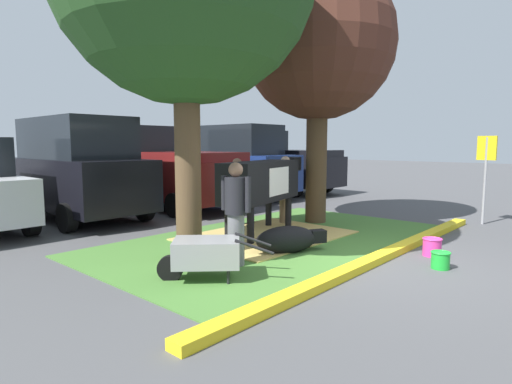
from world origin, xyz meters
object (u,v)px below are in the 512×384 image
object	(u,v)px
wheelbarrow	(205,253)
pickup_truck_maroon	(164,170)
person_handler	(237,190)
bucket_pink	(432,247)
cow_holstein	(263,181)
pickup_truck_black	(273,163)
suv_dark_grey	(235,162)
suv_black	(77,169)
parking_sign	(486,162)
bucket_green	(440,260)
calf_lying	(288,240)
person_visitor_near	(285,188)
shade_tree_right	(318,44)
person_visitor_far	(236,211)

from	to	relation	value
wheelbarrow	pickup_truck_maroon	xyz separation A→B (m)	(3.87, 6.22, 0.73)
person_handler	wheelbarrow	size ratio (longest dim) A/B	1.16
wheelbarrow	bucket_pink	world-z (taller)	wheelbarrow
cow_holstein	pickup_truck_black	size ratio (longest dim) A/B	0.57
pickup_truck_maroon	suv_dark_grey	size ratio (longest dim) A/B	1.17
wheelbarrow	pickup_truck_maroon	bearing A→B (deg)	58.13
wheelbarrow	suv_black	xyz separation A→B (m)	(1.12, 6.07, 0.88)
person_handler	parking_sign	bearing A→B (deg)	-45.90
bucket_green	calf_lying	bearing A→B (deg)	109.71
calf_lying	person_handler	size ratio (longest dim) A/B	0.83
parking_sign	bucket_green	distance (m)	4.58
parking_sign	suv_dark_grey	size ratio (longest dim) A/B	0.45
bucket_green	bucket_pink	distance (m)	0.75
person_visitor_near	parking_sign	xyz separation A→B (m)	(3.10, -3.48, 0.60)
bucket_green	bucket_pink	size ratio (longest dim) A/B	0.90
shade_tree_right	parking_sign	bearing A→B (deg)	-51.44
shade_tree_right	suv_dark_grey	bearing A→B (deg)	66.21
suv_dark_grey	person_handler	bearing A→B (deg)	-134.69
calf_lying	cow_holstein	bearing A→B (deg)	56.84
suv_black	calf_lying	bearing A→B (deg)	-82.29
wheelbarrow	bucket_green	world-z (taller)	wheelbarrow
calf_lying	suv_dark_grey	bearing A→B (deg)	51.43
suv_dark_grey	suv_black	bearing A→B (deg)	-179.24
cow_holstein	suv_dark_grey	xyz separation A→B (m)	(4.01, 4.78, 0.15)
person_visitor_near	person_visitor_far	xyz separation A→B (m)	(-3.23, -1.56, 0.00)
pickup_truck_maroon	suv_dark_grey	world-z (taller)	suv_dark_grey
pickup_truck_maroon	pickup_truck_black	size ratio (longest dim) A/B	1.00
cow_holstein	parking_sign	bearing A→B (deg)	-35.93
person_handler	suv_dark_grey	world-z (taller)	suv_dark_grey
person_handler	suv_dark_grey	size ratio (longest dim) A/B	0.34
calf_lying	person_visitor_near	world-z (taller)	person_visitor_near
person_handler	cow_holstein	bearing A→B (deg)	-105.70
wheelbarrow	suv_dark_grey	world-z (taller)	suv_dark_grey
pickup_truck_maroon	person_visitor_near	bearing A→B (deg)	-88.17
calf_lying	wheelbarrow	world-z (taller)	wheelbarrow
cow_holstein	pickup_truck_maroon	world-z (taller)	pickup_truck_maroon
person_visitor_far	wheelbarrow	bearing A→B (deg)	-168.29
bucket_green	bucket_pink	bearing A→B (deg)	28.29
person_handler	pickup_truck_maroon	size ratio (longest dim) A/B	0.29
bucket_green	suv_dark_grey	distance (m)	9.38
person_handler	pickup_truck_black	size ratio (longest dim) A/B	0.29
person_visitor_far	bucket_green	xyz separation A→B (m)	(1.97, -2.40, -0.72)
person_visitor_near	suv_black	distance (m)	5.24
person_visitor_far	bucket_pink	size ratio (longest dim) A/B	4.96
cow_holstein	person_visitor_near	xyz separation A→B (m)	(1.21, 0.36, -0.26)
shade_tree_right	bucket_green	xyz separation A→B (m)	(-1.92, -3.54, -4.03)
parking_sign	bucket_pink	world-z (taller)	parking_sign
shade_tree_right	bucket_green	distance (m)	5.69
shade_tree_right	person_visitor_far	bearing A→B (deg)	-163.65
cow_holstein	person_visitor_far	world-z (taller)	person_visitor_far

